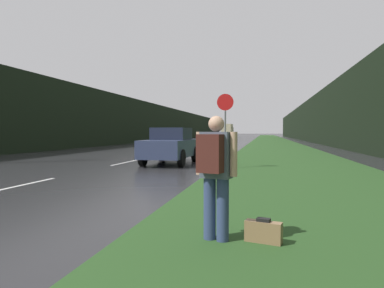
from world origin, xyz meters
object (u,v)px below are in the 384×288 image
(suitcase, at_px, (263,232))
(delivery_truck, at_px, (228,131))
(hitchhiker_with_backpack, at_px, (215,170))
(stop_sign, at_px, (225,124))
(car_passing_near, at_px, (171,146))

(suitcase, height_order, delivery_truck, delivery_truck)
(delivery_truck, bearing_deg, hitchhiker_with_backpack, -84.08)
(suitcase, distance_m, delivery_truck, 76.09)
(stop_sign, distance_m, delivery_truck, 67.30)
(stop_sign, distance_m, car_passing_near, 3.19)
(car_passing_near, xyz_separation_m, delivery_truck, (-4.39, 65.33, 0.91))
(hitchhiker_with_backpack, height_order, delivery_truck, delivery_truck)
(hitchhiker_with_backpack, distance_m, car_passing_near, 10.90)
(stop_sign, xyz_separation_m, delivery_truck, (-6.99, 66.94, 0.00))
(car_passing_near, bearing_deg, hitchhiker_with_backpack, 108.45)
(stop_sign, height_order, hitchhiker_with_backpack, stop_sign)
(hitchhiker_with_backpack, bearing_deg, delivery_truck, 110.40)
(hitchhiker_with_backpack, relative_size, car_passing_near, 0.38)
(hitchhiker_with_backpack, distance_m, delivery_truck, 76.08)
(delivery_truck, bearing_deg, suitcase, -83.62)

